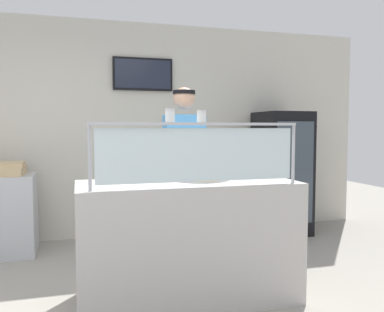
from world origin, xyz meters
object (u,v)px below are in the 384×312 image
object	(u,v)px
worker_figure	(185,166)
drink_fridge	(282,173)
pizza_tray	(201,178)
pizza_box_stack	(0,169)
pizza_server	(197,176)
pepper_flake_shaker	(201,117)
parmesan_shaker	(170,116)

from	to	relation	value
worker_figure	drink_fridge	distance (m)	1.88
pizza_tray	worker_figure	bearing A→B (deg)	87.61
pizza_box_stack	pizza_tray	bearing A→B (deg)	-41.51
pizza_server	pepper_flake_shaker	distance (m)	0.59
pizza_tray	worker_figure	size ratio (longest dim) A/B	0.27
pizza_tray	pizza_server	distance (m)	0.05
pizza_tray	drink_fridge	distance (m)	2.28
pizza_server	worker_figure	distance (m)	0.63
pizza_server	pepper_flake_shaker	size ratio (longest dim) A/B	3.25
pizza_server	pepper_flake_shaker	bearing A→B (deg)	-89.42
worker_figure	pizza_box_stack	bearing A→B (deg)	152.04
pepper_flake_shaker	pizza_box_stack	xyz separation A→B (m)	(-1.64, 1.94, -0.51)
parmesan_shaker	pizza_box_stack	xyz separation A→B (m)	(-1.41, 1.94, -0.51)
pizza_tray	pizza_server	xyz separation A→B (m)	(-0.04, -0.02, 0.02)
pizza_tray	worker_figure	world-z (taller)	worker_figure
drink_fridge	worker_figure	bearing A→B (deg)	-147.95
parmesan_shaker	drink_fridge	bearing A→B (deg)	45.44
pepper_flake_shaker	drink_fridge	world-z (taller)	drink_fridge
parmesan_shaker	pepper_flake_shaker	world-z (taller)	parmesan_shaker
parmesan_shaker	worker_figure	size ratio (longest dim) A/B	0.05
pizza_tray	drink_fridge	size ratio (longest dim) A/B	0.29
pizza_box_stack	drink_fridge	bearing A→B (deg)	0.75
pepper_flake_shaker	pizza_box_stack	distance (m)	2.59
pepper_flake_shaker	parmesan_shaker	bearing A→B (deg)	180.00
pepper_flake_shaker	pizza_box_stack	size ratio (longest dim) A/B	0.17
parmesan_shaker	drink_fridge	distance (m)	2.86
pizza_server	parmesan_shaker	world-z (taller)	parmesan_shaker
parmesan_shaker	pizza_box_stack	world-z (taller)	parmesan_shaker
pizza_tray	worker_figure	xyz separation A→B (m)	(0.03, 0.61, 0.04)
pizza_tray	parmesan_shaker	distance (m)	0.71
pizza_tray	pizza_box_stack	xyz separation A→B (m)	(-1.76, 1.56, -0.03)
pizza_tray	pizza_box_stack	distance (m)	2.35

